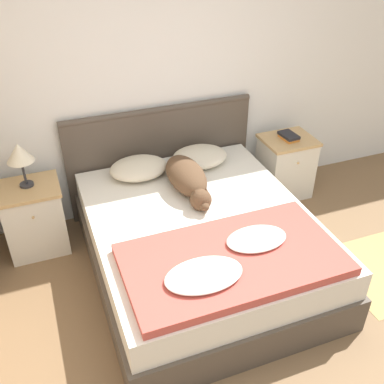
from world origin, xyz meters
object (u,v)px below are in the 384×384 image
bed (201,244)px  pillow_left (139,168)px  nightstand_right (285,166)px  pillow_right (200,157)px  nightstand_left (35,218)px  book_stack (289,136)px  table_lamp (19,154)px  dog (188,178)px

bed → pillow_left: bearing=110.6°
nightstand_right → pillow_right: size_ratio=1.23×
nightstand_left → pillow_right: bearing=0.0°
bed → nightstand_left: (-1.21, 0.75, 0.05)m
nightstand_right → pillow_left: 1.52m
pillow_left → book_stack: size_ratio=2.40×
nightstand_right → pillow_left: (-1.49, 0.00, 0.29)m
nightstand_right → book_stack: (-0.01, -0.00, 0.34)m
nightstand_right → table_lamp: bearing=179.3°
book_stack → pillow_left: bearing=179.8°
pillow_right → pillow_left: bearing=180.0°
bed → dog: size_ratio=2.40×
nightstand_left → dog: dog is taller
nightstand_right → table_lamp: table_lamp is taller
bed → book_stack: book_stack is taller
nightstand_right → pillow_right: 0.97m
pillow_left → book_stack: 1.48m
table_lamp → book_stack: bearing=-0.7°
nightstand_right → pillow_left: size_ratio=1.23×
dog → pillow_left: bearing=132.2°
bed → nightstand_left: 1.42m
dog → book_stack: (1.16, 0.35, 0.01)m
table_lamp → nightstand_left: bearing=-90.0°
book_stack → table_lamp: (-2.41, 0.03, 0.26)m
nightstand_right → dog: (-1.17, -0.35, 0.33)m
pillow_left → bed: bearing=-69.4°
nightstand_left → dog: size_ratio=0.74×
book_stack → table_lamp: 2.42m
table_lamp → nightstand_right: bearing=-0.7°
nightstand_left → book_stack: bearing=-0.1°
nightstand_left → dog: 1.33m
nightstand_left → nightstand_right: bearing=0.0°
nightstand_right → book_stack: bearing=-155.0°
bed → nightstand_left: nightstand_left is taller
pillow_left → table_lamp: 0.97m
dog → pillow_right: bearing=55.1°
nightstand_left → dog: (1.24, -0.35, 0.33)m
dog → table_lamp: (-1.24, 0.38, 0.27)m
bed → table_lamp: bearing=147.1°
table_lamp → bed: bearing=-32.9°
table_lamp → pillow_right: bearing=-1.0°
pillow_right → nightstand_left: bearing=-180.0°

